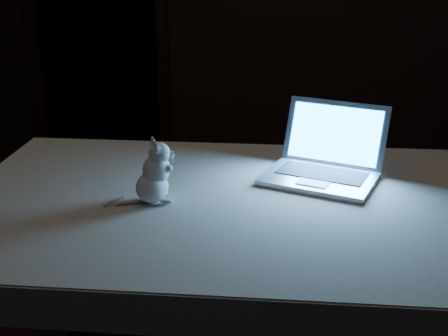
# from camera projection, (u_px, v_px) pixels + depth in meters

# --- Properties ---
(doorway) EXTENTS (1.06, 0.36, 2.13)m
(doorway) POSITION_uv_depth(u_px,v_px,m) (96.00, 10.00, 4.37)
(doorway) COLOR black
(doorway) RESTS_ON back_wall
(table) EXTENTS (1.48, 0.95, 0.79)m
(table) POSITION_uv_depth(u_px,v_px,m) (221.00, 313.00, 1.93)
(table) COLOR black
(table) RESTS_ON floor
(tablecloth) EXTENTS (1.73, 1.29, 0.11)m
(tablecloth) POSITION_uv_depth(u_px,v_px,m) (227.00, 206.00, 1.87)
(tablecloth) COLOR beige
(tablecloth) RESTS_ON table
(laptop) EXTENTS (0.43, 0.40, 0.23)m
(laptop) POSITION_uv_depth(u_px,v_px,m) (321.00, 147.00, 1.88)
(laptop) COLOR silver
(laptop) RESTS_ON tablecloth
(plush_mouse) EXTENTS (0.18, 0.18, 0.19)m
(plush_mouse) POSITION_uv_depth(u_px,v_px,m) (151.00, 172.00, 1.74)
(plush_mouse) COLOR silver
(plush_mouse) RESTS_ON tablecloth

